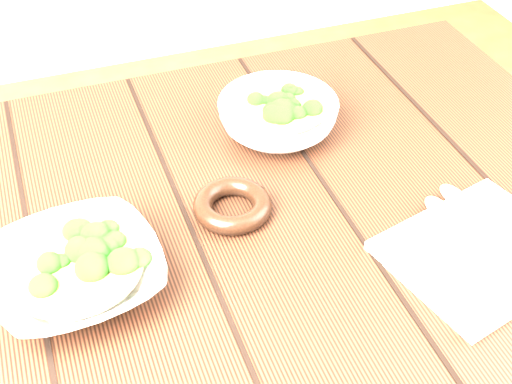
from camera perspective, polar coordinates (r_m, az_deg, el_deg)
The scene contains 7 objects.
table at distance 1.02m, azimuth -3.58°, elevation -7.86°, with size 1.20×0.80×0.75m.
soup_bowl_front at distance 0.86m, azimuth -14.19°, elevation -6.26°, with size 0.22×0.22×0.06m.
soup_bowl_back at distance 1.07m, azimuth 1.77°, elevation 6.09°, with size 0.22×0.22×0.06m.
trivet at distance 0.94m, azimuth -1.90°, elevation -1.08°, with size 0.10×0.10×0.03m, color black.
napkin at distance 0.93m, azimuth 17.51°, elevation -4.64°, with size 0.22×0.18×0.01m, color beige.
spoon_left at distance 0.94m, azimuth 15.48°, elevation -2.68°, with size 0.03×0.18×0.01m.
spoon_right at distance 0.97m, azimuth 16.80°, elevation -1.60°, with size 0.03×0.18×0.01m.
Camera 1 is at (-0.17, -0.65, 1.39)m, focal length 50.00 mm.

